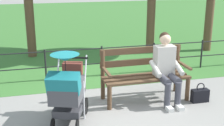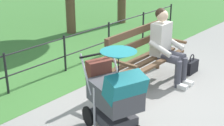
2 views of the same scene
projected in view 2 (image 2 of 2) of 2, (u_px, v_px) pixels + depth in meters
ground_plane at (130, 95)px, 5.40m from camera, size 60.00×60.00×0.00m
park_bench at (143, 55)px, 5.63m from camera, size 1.61×0.63×0.96m
person_on_bench at (166, 44)px, 5.68m from camera, size 0.54×0.74×1.28m
stroller at (115, 91)px, 4.17m from camera, size 0.75×0.99×1.15m
handbag at (191, 66)px, 6.19m from camera, size 0.32×0.14×0.37m
park_fence at (75, 46)px, 6.37m from camera, size 7.51×0.04×0.70m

